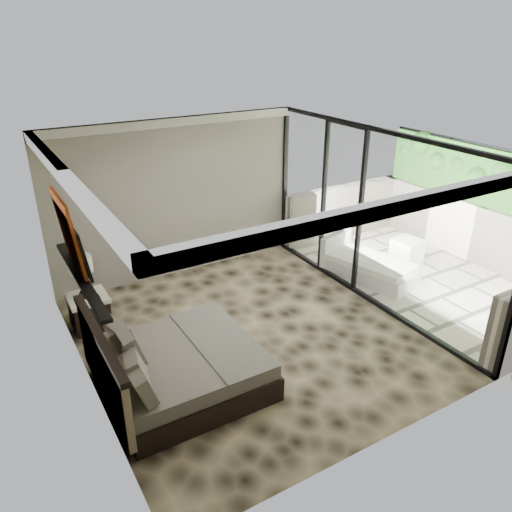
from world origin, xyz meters
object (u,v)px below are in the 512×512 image
table_lamp (81,271)px  bed (175,367)px  ottoman (407,251)px  nightstand (89,310)px  lounger (367,266)px

table_lamp → bed: bearing=-73.7°
table_lamp → ottoman: (5.79, -0.84, -0.69)m
nightstand → table_lamp: (-0.03, 0.02, 0.65)m
ottoman → lounger: bearing=-177.5°
ottoman → lounger: 1.04m
nightstand → table_lamp: bearing=151.7°
table_lamp → lounger: bearing=-10.6°
nightstand → ottoman: (5.76, -0.82, -0.04)m
bed → table_lamp: 2.18m
table_lamp → lounger: table_lamp is taller
nightstand → lounger: 4.80m
bed → lounger: size_ratio=1.07×
table_lamp → lounger: (4.75, -0.89, -0.73)m
table_lamp → lounger: 4.89m
bed → nightstand: size_ratio=3.41×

